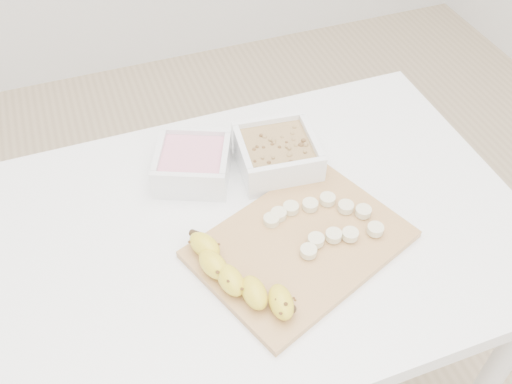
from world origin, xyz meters
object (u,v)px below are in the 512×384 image
object	(u,v)px
bowl_granola	(277,153)
cutting_board	(301,244)
bowl_yogurt	(193,163)
banana	(241,277)
table	(261,256)

from	to	relation	value
bowl_granola	cutting_board	xyz separation A→B (m)	(-0.04, -0.21, -0.03)
bowl_yogurt	banana	xyz separation A→B (m)	(-0.00, -0.29, 0.00)
cutting_board	table	bearing A→B (deg)	123.35
bowl_yogurt	bowl_granola	bearing A→B (deg)	-11.69
bowl_yogurt	cutting_board	world-z (taller)	bowl_yogurt
table	cutting_board	size ratio (longest dim) A/B	2.74
table	bowl_granola	bearing A→B (deg)	58.23
cutting_board	banana	bearing A→B (deg)	-159.56
table	cutting_board	distance (m)	0.14
table	banana	world-z (taller)	banana
bowl_yogurt	cutting_board	distance (m)	0.28
bowl_granola	cutting_board	size ratio (longest dim) A/B	0.47
bowl_yogurt	banana	size ratio (longest dim) A/B	0.83
cutting_board	bowl_yogurt	bearing A→B (deg)	118.09
bowl_yogurt	bowl_granola	distance (m)	0.17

